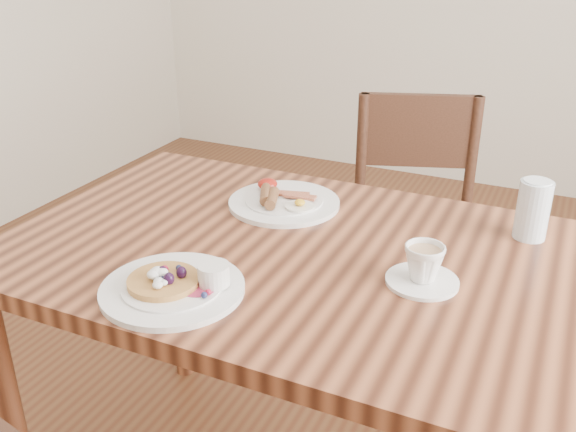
% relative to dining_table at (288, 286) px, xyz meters
% --- Properties ---
extents(dining_table, '(1.20, 0.80, 0.75)m').
position_rel_dining_table_xyz_m(dining_table, '(0.00, 0.00, 0.00)').
color(dining_table, brown).
rests_on(dining_table, ground).
extents(chair_far, '(0.53, 0.53, 0.88)m').
position_rel_dining_table_xyz_m(chair_far, '(0.09, 0.77, -0.16)').
color(chair_far, '#402417').
rests_on(chair_far, ground).
extents(pancake_plate, '(0.27, 0.27, 0.06)m').
position_rel_dining_table_xyz_m(pancake_plate, '(-0.11, -0.26, 0.11)').
color(pancake_plate, white).
rests_on(pancake_plate, dining_table).
extents(breakfast_plate, '(0.27, 0.27, 0.04)m').
position_rel_dining_table_xyz_m(breakfast_plate, '(-0.10, 0.19, 0.11)').
color(breakfast_plate, white).
rests_on(breakfast_plate, dining_table).
extents(teacup_saucer, '(0.14, 0.14, 0.08)m').
position_rel_dining_table_xyz_m(teacup_saucer, '(0.30, -0.03, 0.13)').
color(teacup_saucer, white).
rests_on(teacup_saucer, dining_table).
extents(water_glass, '(0.07, 0.07, 0.13)m').
position_rel_dining_table_xyz_m(water_glass, '(0.46, 0.26, 0.16)').
color(water_glass, silver).
rests_on(water_glass, dining_table).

